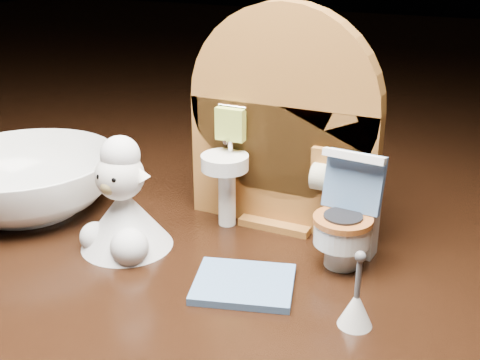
# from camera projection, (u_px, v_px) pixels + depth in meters

# --- Properties ---
(backdrop_panel) EXTENTS (0.13, 0.05, 0.15)m
(backdrop_panel) POSITION_uv_depth(u_px,v_px,m) (281.00, 133.00, 0.40)
(backdrop_panel) COLOR #975D26
(backdrop_panel) RESTS_ON ground
(toy_toilet) EXTENTS (0.04, 0.05, 0.07)m
(toy_toilet) POSITION_uv_depth(u_px,v_px,m) (348.00, 222.00, 0.36)
(toy_toilet) COLOR white
(toy_toilet) RESTS_ON ground
(bath_mat) EXTENTS (0.07, 0.06, 0.00)m
(bath_mat) POSITION_uv_depth(u_px,v_px,m) (244.00, 284.00, 0.34)
(bath_mat) COLOR #5176A6
(bath_mat) RESTS_ON ground
(toilet_brush) EXTENTS (0.02, 0.02, 0.04)m
(toilet_brush) POSITION_uv_depth(u_px,v_px,m) (356.00, 306.00, 0.31)
(toilet_brush) COLOR white
(toilet_brush) RESTS_ON ground
(plush_lamb) EXTENTS (0.06, 0.06, 0.08)m
(plush_lamb) POSITION_uv_depth(u_px,v_px,m) (123.00, 210.00, 0.38)
(plush_lamb) COLOR silver
(plush_lamb) RESTS_ON ground
(ceramic_bowl) EXTENTS (0.16, 0.16, 0.04)m
(ceramic_bowl) POSITION_uv_depth(u_px,v_px,m) (27.00, 182.00, 0.44)
(ceramic_bowl) COLOR white
(ceramic_bowl) RESTS_ON ground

